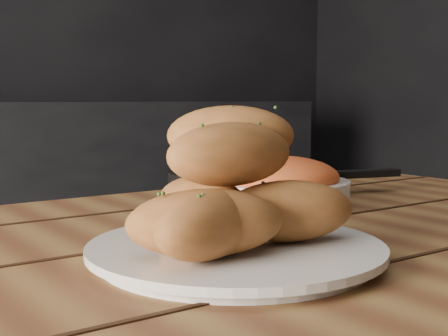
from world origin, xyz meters
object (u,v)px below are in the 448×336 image
plate (236,252)px  bread_rolls (229,192)px  bowl (280,185)px  skillet (254,184)px

plate → bread_rolls: size_ratio=1.15×
plate → bowl: bowl is taller
bread_rolls → bowl: size_ratio=1.24×
skillet → bowl: (-0.02, -0.09, 0.01)m
skillet → plate: bearing=-130.7°
bread_rolls → skillet: size_ratio=0.63×
plate → skillet: size_ratio=0.73×
plate → bowl: bearing=41.8°
skillet → bowl: bowl is taller
skillet → bread_rolls: bearing=-131.6°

